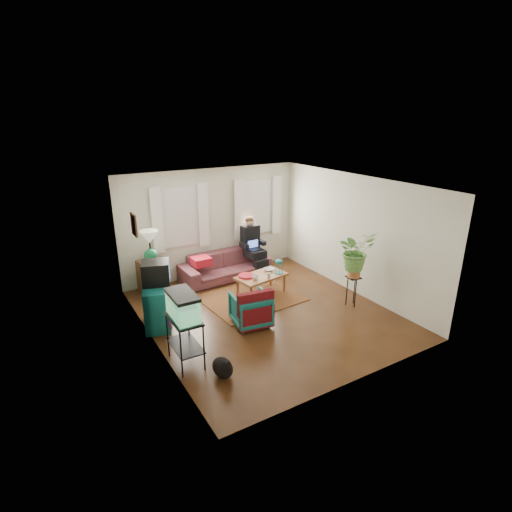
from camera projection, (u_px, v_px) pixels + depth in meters
floor at (266, 313)px, 8.03m from camera, size 4.50×5.00×0.01m
ceiling at (267, 184)px, 7.15m from camera, size 4.50×5.00×0.01m
wall_back at (212, 223)px, 9.61m from camera, size 4.50×0.01×2.60m
wall_front at (362, 303)px, 5.56m from camera, size 4.50×0.01×2.60m
wall_left at (150, 275)px, 6.51m from camera, size 0.01×5.00×2.60m
wall_right at (354, 235)px, 8.66m from camera, size 0.01×5.00×2.60m
window_left at (180, 217)px, 9.13m from camera, size 1.08×0.04×1.38m
window_right at (257, 207)px, 10.11m from camera, size 1.08×0.04×1.38m
curtains_left at (181, 218)px, 9.06m from camera, size 1.36×0.06×1.50m
curtains_right at (258, 208)px, 10.04m from camera, size 1.36×0.06×1.50m
picture_frame at (134, 225)px, 6.99m from camera, size 0.04×0.32×0.40m
area_rug at (251, 298)px, 8.67m from camera, size 2.11×1.74×0.01m
sofa at (225, 262)px, 9.59m from camera, size 2.19×0.93×0.85m
seated_person at (252, 247)px, 9.91m from camera, size 0.56×0.68×1.29m
side_table at (153, 277)px, 8.79m from camera, size 0.60×0.60×0.76m
table_lamp at (150, 247)px, 8.55m from camera, size 0.45×0.45×0.70m
dresser at (157, 305)px, 7.48m from camera, size 0.72×0.99×0.81m
crt_tv at (156, 273)px, 7.35m from camera, size 0.61×0.58×0.43m
aquarium_stand at (185, 341)px, 6.30m from camera, size 0.42×0.74×0.82m
aquarium at (183, 305)px, 6.08m from camera, size 0.37×0.67×0.43m
black_cat at (223, 366)px, 6.05m from camera, size 0.33×0.47×0.37m
armchair at (251, 308)px, 7.51m from camera, size 0.75×0.71×0.69m
serape_throw at (256, 307)px, 7.23m from camera, size 0.71×0.25×0.57m
coffee_table at (261, 285)px, 8.78m from camera, size 1.19×0.77×0.46m
cup_a at (255, 277)px, 8.47m from camera, size 0.14×0.14×0.10m
cup_b at (269, 275)px, 8.59m from camera, size 0.12×0.12×0.09m
bowl at (269, 270)px, 8.95m from camera, size 0.25×0.25×0.05m
snack_tray at (246, 276)px, 8.63m from camera, size 0.39×0.39×0.04m
birdcage at (279, 266)px, 8.77m from camera, size 0.21×0.21×0.32m
plant_stand at (352, 291)px, 8.25m from camera, size 0.30×0.30×0.64m
potted_plant at (355, 257)px, 8.00m from camera, size 0.80×0.72×0.81m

